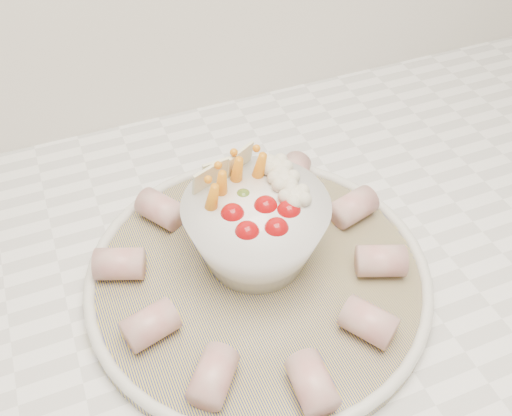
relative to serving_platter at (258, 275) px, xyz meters
name	(u,v)px	position (x,y,z in m)	size (l,w,h in m)	color
serving_platter	(258,275)	(0.00, 0.00, 0.00)	(0.36, 0.36, 0.02)	navy
veggie_bowl	(256,228)	(0.01, 0.02, 0.05)	(0.15, 0.15, 0.11)	white
cured_meat_rolls	(258,262)	(0.00, 0.00, 0.02)	(0.31, 0.31, 0.03)	#B35352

